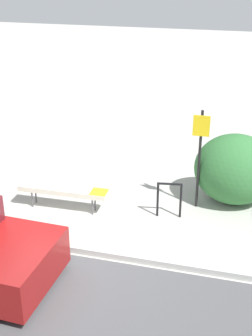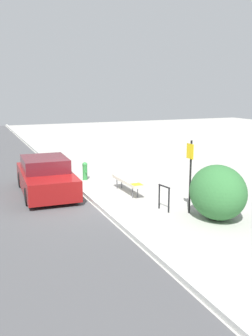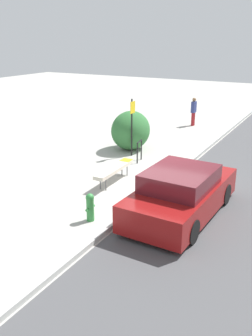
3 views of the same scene
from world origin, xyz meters
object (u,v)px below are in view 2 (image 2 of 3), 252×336
(fire_hydrant, at_px, (85,170))
(parked_car_near, at_px, (46,177))
(sign_post, at_px, (190,170))
(bench, at_px, (127,181))
(bike_rack, at_px, (164,195))

(fire_hydrant, distance_m, parked_car_near, 2.45)
(sign_post, bearing_deg, bench, -163.00)
(bench, height_order, bike_rack, bike_rack)
(sign_post, distance_m, parked_car_near, 5.54)
(fire_hydrant, bearing_deg, bench, 17.38)
(bike_rack, distance_m, sign_post, 1.19)
(bench, height_order, parked_car_near, parked_car_near)
(bike_rack, height_order, sign_post, sign_post)
(bike_rack, relative_size, parked_car_near, 0.20)
(sign_post, relative_size, fire_hydrant, 3.01)
(bike_rack, xyz_separation_m, parked_car_near, (-3.55, -3.06, 0.12))
(parked_car_near, bearing_deg, bike_rack, 43.09)
(bench, bearing_deg, fire_hydrant, -163.75)
(bench, height_order, sign_post, sign_post)
(bike_rack, relative_size, fire_hydrant, 1.08)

